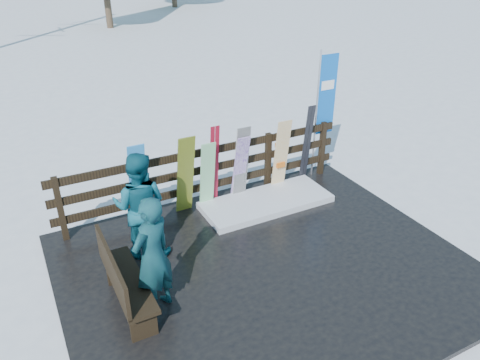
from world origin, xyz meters
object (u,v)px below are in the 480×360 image
snowboard_4 (241,164)px  snowboard_1 (207,176)px  snowboard_0 (138,186)px  snowboard_5 (281,156)px  person_back (140,206)px  person_front (153,256)px  snowboard_3 (240,168)px  rental_flag (324,100)px  bench (122,279)px  snowboard_2 (185,176)px

snowboard_4 → snowboard_1: bearing=180.0°
snowboard_0 → snowboard_5: 2.82m
snowboard_5 → person_back: (-3.00, -0.77, 0.13)m
person_front → snowboard_5: bearing=-176.1°
snowboard_3 → snowboard_5: size_ratio=0.93×
snowboard_4 → snowboard_5: snowboard_4 is taller
snowboard_5 → rental_flag: size_ratio=0.57×
bench → snowboard_4: snowboard_4 is taller
snowboard_1 → snowboard_4: snowboard_4 is taller
bench → person_front: person_front is taller
snowboard_2 → snowboard_3: 1.08m
bench → snowboard_0: bearing=67.0°
snowboard_4 → rental_flag: (1.99, 0.27, 0.85)m
snowboard_3 → snowboard_4: (0.03, 0.00, 0.08)m
snowboard_0 → snowboard_4: (1.95, 0.00, -0.04)m
snowboard_2 → snowboard_3: size_ratio=1.16×
bench → rental_flag: bearing=24.4°
snowboard_0 → snowboard_3: snowboard_0 is taller
snowboard_5 → snowboard_2: bearing=-180.0°
rental_flag → person_back: (-4.13, -1.04, -0.74)m
person_back → snowboard_4: bearing=-128.9°
snowboard_1 → snowboard_4: (0.68, 0.00, 0.08)m
snowboard_3 → person_back: 2.26m
snowboard_3 → snowboard_5: (0.89, 0.00, 0.06)m
snowboard_4 → person_back: (-2.14, -0.77, 0.11)m
snowboard_0 → snowboard_4: 1.95m
snowboard_4 → person_back: bearing=-160.3°
snowboard_1 → snowboard_4: bearing=0.0°
snowboard_1 → snowboard_3: (0.66, -0.00, 0.00)m
snowboard_3 → snowboard_0: bearing=180.0°
snowboard_3 → person_back: person_back is taller
snowboard_2 → snowboard_5: (1.96, 0.00, -0.04)m
bench → rental_flag: (4.74, 2.15, 1.09)m
snowboard_3 → person_front: bearing=-138.8°
snowboard_2 → snowboard_1: bearing=0.0°
snowboard_1 → person_front: person_front is taller
snowboard_2 → person_back: size_ratio=0.92×
snowboard_4 → snowboard_3: bearing=-180.0°
snowboard_2 → person_back: bearing=-143.5°
bench → snowboard_3: 3.32m
person_back → snowboard_5: bearing=-134.2°
snowboard_0 → snowboard_1: bearing=0.0°
snowboard_5 → bench: bearing=-152.5°
snowboard_2 → person_front: person_front is taller
rental_flag → person_back: 4.32m
bench → person_back: 1.32m
snowboard_0 → snowboard_2: (0.85, -0.00, -0.01)m
snowboard_5 → person_front: (-3.22, -2.05, 0.12)m
snowboard_0 → snowboard_2: bearing=-0.0°
snowboard_1 → snowboard_3: size_ratio=0.99×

